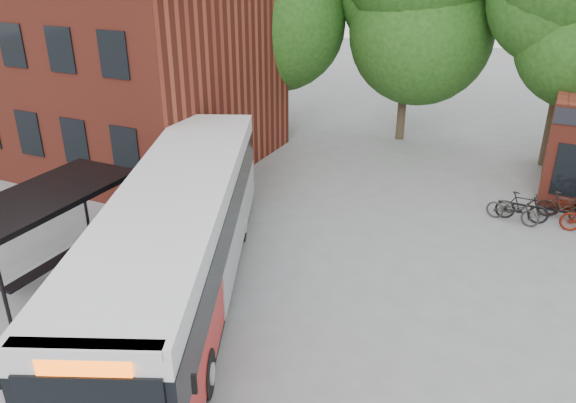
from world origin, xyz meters
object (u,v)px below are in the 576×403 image
at_px(city_bus, 180,241).
at_px(bicycle_1, 522,207).
at_px(bicycle_3, 564,207).
at_px(bus_shelter, 50,240).
at_px(bicycle_0, 513,210).
at_px(bicycle_2, 569,207).

distance_m(city_bus, bicycle_1, 12.43).
bearing_deg(city_bus, bicycle_3, 22.34).
height_order(bus_shelter, bicycle_1, bus_shelter).
bearing_deg(bicycle_0, bus_shelter, 142.35).
distance_m(bus_shelter, bicycle_3, 17.37).
xyz_separation_m(bus_shelter, bicycle_2, (13.59, 11.29, -1.00)).
xyz_separation_m(bicycle_0, bicycle_1, (0.28, 0.23, 0.06)).
distance_m(bus_shelter, bicycle_1, 15.88).
bearing_deg(bicycle_2, bus_shelter, 134.60).
relative_size(bus_shelter, bicycle_1, 3.81).
bearing_deg(city_bus, bicycle_2, 22.57).
bearing_deg(bicycle_1, bicycle_3, -62.80).
xyz_separation_m(bicycle_0, bicycle_2, (1.83, 1.21, -0.05)).
distance_m(bus_shelter, bicycle_0, 15.52).
height_order(city_bus, bicycle_0, city_bus).
bearing_deg(bicycle_0, city_bus, 149.95).
height_order(bicycle_2, bicycle_3, bicycle_3).
relative_size(bus_shelter, bicycle_3, 3.93).
distance_m(bicycle_0, bicycle_1, 0.37).
relative_size(bicycle_0, bicycle_1, 1.02).
height_order(bicycle_1, bicycle_2, bicycle_1).
xyz_separation_m(bicycle_1, bicycle_3, (1.35, 0.70, -0.02)).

